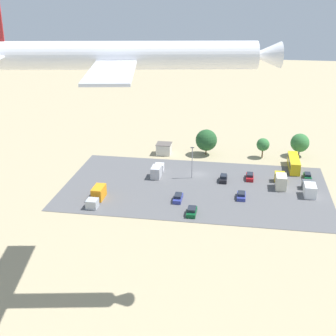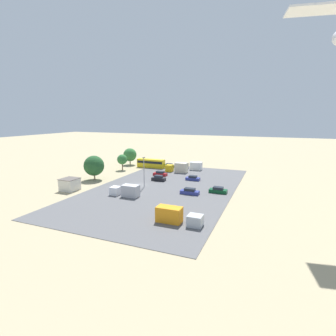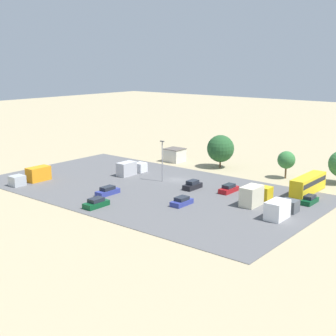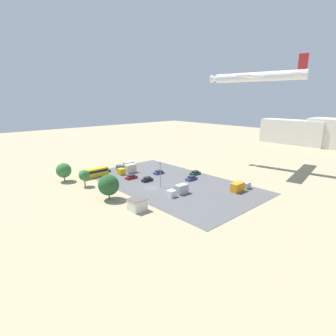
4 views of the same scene
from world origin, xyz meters
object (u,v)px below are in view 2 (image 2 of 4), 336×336
(bus, at_px, (151,163))
(parked_car_1, at_px, (159,178))
(parked_car_0, at_px, (193,178))
(parked_car_3, at_px, (218,190))
(shed_building, at_px, (70,184))
(parked_car_5, at_px, (190,192))
(parked_truck_2, at_px, (178,168))
(parked_truck_3, at_px, (126,191))
(parked_truck_0, at_px, (193,166))
(parked_truck_1, at_px, (176,216))
(parked_car_2, at_px, (169,166))
(parked_car_4, at_px, (160,174))

(bus, xyz_separation_m, parked_car_1, (17.88, 11.27, -1.01))
(parked_car_0, relative_size, parked_car_3, 0.94)
(shed_building, bearing_deg, parked_car_5, 105.61)
(parked_truck_2, xyz_separation_m, parked_truck_3, (30.72, -1.93, -0.23))
(parked_truck_0, distance_m, parked_truck_1, 49.10)
(shed_building, relative_size, parked_car_1, 1.04)
(parked_car_1, distance_m, parked_car_5, 15.98)
(shed_building, bearing_deg, parked_car_2, 162.50)
(bus, bearing_deg, shed_building, -9.54)
(parked_car_5, xyz_separation_m, parked_truck_1, (18.02, 3.23, 0.67))
(parked_car_2, distance_m, parked_truck_2, 9.37)
(parked_car_5, bearing_deg, parked_truck_3, -61.71)
(parked_car_0, distance_m, parked_car_5, 14.57)
(parked_car_2, relative_size, parked_truck_3, 0.54)
(shed_building, xyz_separation_m, parked_truck_1, (9.61, 33.32, -0.22))
(parked_car_4, relative_size, parked_truck_3, 0.60)
(bus, height_order, parked_car_3, bus)
(shed_building, distance_m, parked_car_1, 24.96)
(parked_car_2, xyz_separation_m, parked_truck_2, (7.05, 6.10, 0.94))
(parked_car_0, distance_m, parked_car_3, 14.21)
(parked_car_4, bearing_deg, parked_car_1, 20.23)
(parked_car_0, height_order, parked_truck_0, parked_truck_0)
(parked_car_1, bearing_deg, parked_car_5, -126.80)
(shed_building, bearing_deg, parked_truck_2, 150.00)
(parked_truck_0, bearing_deg, parked_car_5, -164.26)
(parked_car_5, bearing_deg, parked_car_3, 121.47)
(parked_car_2, xyz_separation_m, parked_truck_1, (48.42, 21.09, 0.70))
(parked_car_4, relative_size, parked_truck_2, 0.59)
(parked_car_1, distance_m, parked_truck_2, 13.84)
(parked_car_2, bearing_deg, parked_truck_3, -173.70)
(parked_truck_2, bearing_deg, parked_car_3, -137.26)
(parked_car_4, xyz_separation_m, parked_car_5, (16.06, 15.19, 0.01))
(parked_car_3, bearing_deg, parked_car_5, 121.47)
(parked_car_2, distance_m, parked_truck_0, 9.54)
(bus, relative_size, parked_car_4, 2.39)
(bus, xyz_separation_m, parked_car_4, (11.40, 8.88, -1.08))
(parked_car_2, bearing_deg, parked_car_1, -166.34)
(parked_car_3, bearing_deg, parked_car_2, 42.25)
(shed_building, relative_size, parked_truck_1, 0.50)
(parked_car_1, bearing_deg, parked_truck_2, -4.32)
(parked_car_4, distance_m, parked_car_5, 22.10)
(bus, height_order, parked_car_4, bus)
(shed_building, relative_size, bus, 0.40)
(parked_car_2, height_order, parked_truck_3, parked_truck_3)
(parked_car_4, distance_m, parked_truck_0, 15.26)
(parked_car_0, height_order, parked_car_4, parked_car_4)
(parked_car_0, relative_size, parked_truck_1, 0.49)
(bus, relative_size, parked_car_3, 2.41)
(parked_truck_1, bearing_deg, parked_car_0, -168.15)
(parked_car_5, distance_m, parked_truck_1, 18.32)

